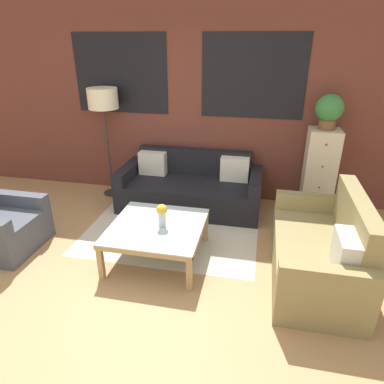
# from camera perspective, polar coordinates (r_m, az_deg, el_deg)

# --- Properties ---
(ground_plane) EXTENTS (16.00, 16.00, 0.00)m
(ground_plane) POSITION_cam_1_polar(r_m,az_deg,el_deg) (3.56, -10.10, -15.87)
(ground_plane) COLOR #AD7F51
(wall_back_brick) EXTENTS (8.40, 0.09, 2.80)m
(wall_back_brick) POSITION_cam_1_polar(r_m,az_deg,el_deg) (5.14, -1.12, 14.57)
(wall_back_brick) COLOR brown
(wall_back_brick) RESTS_ON ground_plane
(rug) EXTENTS (2.18, 1.62, 0.00)m
(rug) POSITION_cam_1_polar(r_m,az_deg,el_deg) (4.46, -3.35, -6.41)
(rug) COLOR beige
(rug) RESTS_ON ground_plane
(couch_dark) EXTENTS (2.00, 0.88, 0.78)m
(couch_dark) POSITION_cam_1_polar(r_m,az_deg,el_deg) (4.97, -0.23, 0.58)
(couch_dark) COLOR black
(couch_dark) RESTS_ON ground_plane
(settee_vintage) EXTENTS (0.80, 1.56, 0.92)m
(settee_vintage) POSITION_cam_1_polar(r_m,az_deg,el_deg) (3.72, 20.65, -9.41)
(settee_vintage) COLOR olive
(settee_vintage) RESTS_ON ground_plane
(coffee_table) EXTENTS (1.00, 1.00, 0.42)m
(coffee_table) POSITION_cam_1_polar(r_m,az_deg,el_deg) (3.78, -5.85, -6.27)
(coffee_table) COLOR silver
(coffee_table) RESTS_ON ground_plane
(floor_lamp) EXTENTS (0.43, 0.43, 1.63)m
(floor_lamp) POSITION_cam_1_polar(r_m,az_deg,el_deg) (5.22, -14.59, 14.27)
(floor_lamp) COLOR #2D2D2D
(floor_lamp) RESTS_ON ground_plane
(drawer_cabinet) EXTENTS (0.41, 0.40, 1.19)m
(drawer_cabinet) POSITION_cam_1_polar(r_m,az_deg,el_deg) (5.02, 20.41, 3.14)
(drawer_cabinet) COLOR beige
(drawer_cabinet) RESTS_ON ground_plane
(potted_plant) EXTENTS (0.35, 0.35, 0.45)m
(potted_plant) POSITION_cam_1_polar(r_m,az_deg,el_deg) (4.80, 21.90, 12.59)
(potted_plant) COLOR brown
(potted_plant) RESTS_ON drawer_cabinet
(flower_vase) EXTENTS (0.12, 0.12, 0.26)m
(flower_vase) POSITION_cam_1_polar(r_m,az_deg,el_deg) (3.66, -5.03, -3.59)
(flower_vase) COLOR #ADBCC6
(flower_vase) RESTS_ON coffee_table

